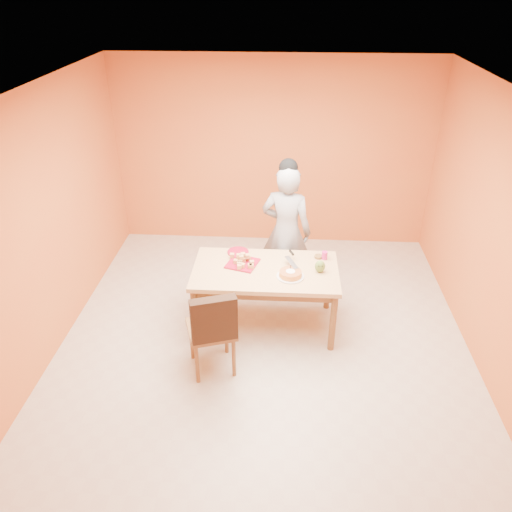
# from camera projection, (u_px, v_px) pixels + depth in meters

# --- Properties ---
(floor) EXTENTS (5.00, 5.00, 0.00)m
(floor) POSITION_uv_depth(u_px,v_px,m) (264.00, 342.00, 5.57)
(floor) COLOR beige
(floor) RESTS_ON ground
(ceiling) EXTENTS (5.00, 5.00, 0.00)m
(ceiling) POSITION_uv_depth(u_px,v_px,m) (266.00, 94.00, 4.23)
(ceiling) COLOR white
(ceiling) RESTS_ON wall_back
(wall_back) EXTENTS (4.50, 0.00, 4.50)m
(wall_back) POSITION_uv_depth(u_px,v_px,m) (273.00, 154.00, 7.07)
(wall_back) COLOR #C4672D
(wall_back) RESTS_ON floor
(wall_left) EXTENTS (0.00, 5.00, 5.00)m
(wall_left) POSITION_uv_depth(u_px,v_px,m) (42.00, 229.00, 5.02)
(wall_left) COLOR #C4672D
(wall_left) RESTS_ON floor
(wall_right) EXTENTS (0.00, 5.00, 5.00)m
(wall_right) POSITION_uv_depth(u_px,v_px,m) (499.00, 242.00, 4.78)
(wall_right) COLOR #C4672D
(wall_right) RESTS_ON floor
(dining_table) EXTENTS (1.60, 0.90, 0.76)m
(dining_table) POSITION_uv_depth(u_px,v_px,m) (265.00, 276.00, 5.53)
(dining_table) COLOR tan
(dining_table) RESTS_ON floor
(dining_chair) EXTENTS (0.59, 0.66, 1.01)m
(dining_chair) POSITION_uv_depth(u_px,v_px,m) (211.00, 328.00, 4.96)
(dining_chair) COLOR brown
(dining_chair) RESTS_ON floor
(pastry_pile) EXTENTS (0.29, 0.29, 0.09)m
(pastry_pile) POSITION_uv_depth(u_px,v_px,m) (242.00, 259.00, 5.54)
(pastry_pile) COLOR tan
(pastry_pile) RESTS_ON pastry_platter
(person) EXTENTS (0.70, 0.54, 1.69)m
(person) POSITION_uv_depth(u_px,v_px,m) (286.00, 232.00, 6.07)
(person) COLOR gray
(person) RESTS_ON floor
(pastry_platter) EXTENTS (0.40, 0.40, 0.02)m
(pastry_platter) POSITION_uv_depth(u_px,v_px,m) (242.00, 263.00, 5.57)
(pastry_platter) COLOR maroon
(pastry_platter) RESTS_ON dining_table
(red_dinner_plate) EXTENTS (0.32, 0.32, 0.01)m
(red_dinner_plate) POSITION_uv_depth(u_px,v_px,m) (238.00, 252.00, 5.80)
(red_dinner_plate) COLOR maroon
(red_dinner_plate) RESTS_ON dining_table
(white_cake_plate) EXTENTS (0.36, 0.36, 0.01)m
(white_cake_plate) POSITION_uv_depth(u_px,v_px,m) (290.00, 276.00, 5.34)
(white_cake_plate) COLOR silver
(white_cake_plate) RESTS_ON dining_table
(sponge_cake) EXTENTS (0.28, 0.28, 0.05)m
(sponge_cake) POSITION_uv_depth(u_px,v_px,m) (290.00, 274.00, 5.32)
(sponge_cake) COLOR orange
(sponge_cake) RESTS_ON white_cake_plate
(cake_server) EXTENTS (0.16, 0.29, 0.01)m
(cake_server) POSITION_uv_depth(u_px,v_px,m) (291.00, 262.00, 5.46)
(cake_server) COLOR silver
(cake_server) RESTS_ON sponge_cake
(egg_ornament) EXTENTS (0.11, 0.09, 0.14)m
(egg_ornament) POSITION_uv_depth(u_px,v_px,m) (320.00, 266.00, 5.39)
(egg_ornament) COLOR olive
(egg_ornament) RESTS_ON dining_table
(magenta_glass) EXTENTS (0.07, 0.07, 0.09)m
(magenta_glass) POSITION_uv_depth(u_px,v_px,m) (325.00, 255.00, 5.65)
(magenta_glass) COLOR #BF1C6E
(magenta_glass) RESTS_ON dining_table
(checker_tin) EXTENTS (0.12, 0.12, 0.03)m
(checker_tin) POSITION_uv_depth(u_px,v_px,m) (318.00, 257.00, 5.69)
(checker_tin) COLOR #34200E
(checker_tin) RESTS_ON dining_table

